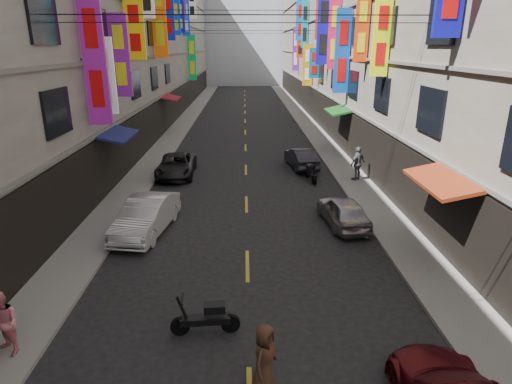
{
  "coord_description": "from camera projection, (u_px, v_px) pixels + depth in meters",
  "views": [
    {
      "loc": [
        -0.05,
        4.99,
        7.09
      ],
      "look_at": [
        0.19,
        14.1,
        3.98
      ],
      "focal_mm": 30.0,
      "sensor_mm": 36.0,
      "label": 1
    }
  ],
  "objects": [
    {
      "name": "pedestrian_rfar",
      "position": [
        358.0,
        163.0,
        23.3
      ],
      "size": [
        1.24,
        1.15,
        1.85
      ],
      "primitive_type": "imported",
      "rotation": [
        0.0,
        0.0,
        3.8
      ],
      "color": "#535355",
      "rests_on": "sidewalk_right"
    },
    {
      "name": "street_awnings",
      "position": [
        220.0,
        134.0,
        21.16
      ],
      "size": [
        13.99,
        35.2,
        0.41
      ],
      "color": "#15511F",
      "rests_on": "ground"
    },
    {
      "name": "shop_signage",
      "position": [
        241.0,
        15.0,
        27.81
      ],
      "size": [
        14.0,
        55.0,
        12.46
      ],
      "color": "blue",
      "rests_on": "ground"
    },
    {
      "name": "haze_block",
      "position": [
        244.0,
        25.0,
        81.07
      ],
      "size": [
        18.0,
        8.0,
        22.0
      ],
      "primitive_type": "cube",
      "color": "#B1B7C5",
      "rests_on": "ground"
    },
    {
      "name": "car_right_mid",
      "position": [
        343.0,
        211.0,
        17.73
      ],
      "size": [
        1.87,
        3.76,
        1.23
      ],
      "primitive_type": "imported",
      "rotation": [
        0.0,
        0.0,
        3.26
      ],
      "color": "#A3A2A7",
      "rests_on": "ground"
    },
    {
      "name": "scooter_far_right",
      "position": [
        311.0,
        173.0,
        23.65
      ],
      "size": [
        0.58,
        1.8,
        1.14
      ],
      "rotation": [
        0.0,
        0.0,
        3.29
      ],
      "color": "black",
      "rests_on": "ground"
    },
    {
      "name": "pedestrian_crossing",
      "position": [
        264.0,
        358.0,
        9.13
      ],
      "size": [
        0.82,
        0.93,
        1.58
      ],
      "primitive_type": "imported",
      "rotation": [
        0.0,
        0.0,
        1.09
      ],
      "color": "#44291B",
      "rests_on": "ground"
    },
    {
      "name": "building_row_left",
      "position": [
        94.0,
        15.0,
        33.94
      ],
      "size": [
        10.14,
        90.0,
        19.0
      ],
      "color": "gray",
      "rests_on": "ground"
    },
    {
      "name": "car_left_far",
      "position": [
        176.0,
        165.0,
        24.58
      ],
      "size": [
        2.11,
        4.42,
        1.22
      ],
      "primitive_type": "imported",
      "rotation": [
        0.0,
        0.0,
        0.02
      ],
      "color": "black",
      "rests_on": "ground"
    },
    {
      "name": "sidewalk_left",
      "position": [
        176.0,
        132.0,
        37.13
      ],
      "size": [
        2.0,
        90.0,
        0.12
      ],
      "primitive_type": "cube",
      "color": "slate",
      "rests_on": "ground"
    },
    {
      "name": "car_left_mid",
      "position": [
        146.0,
        216.0,
        16.96
      ],
      "size": [
        2.17,
        4.51,
        1.43
      ],
      "primitive_type": "imported",
      "rotation": [
        0.0,
        0.0,
        -0.16
      ],
      "color": "silver",
      "rests_on": "ground"
    },
    {
      "name": "sidewalk_right",
      "position": [
        314.0,
        131.0,
        37.43
      ],
      "size": [
        2.0,
        90.0,
        0.12
      ],
      "primitive_type": "cube",
      "color": "slate",
      "rests_on": "ground"
    },
    {
      "name": "lane_markings",
      "position": [
        245.0,
        139.0,
        34.46
      ],
      "size": [
        0.12,
        80.2,
        0.01
      ],
      "color": "gold",
      "rests_on": "ground"
    },
    {
      "name": "car_right_far",
      "position": [
        301.0,
        158.0,
        26.18
      ],
      "size": [
        1.83,
        3.91,
        1.24
      ],
      "primitive_type": "imported",
      "rotation": [
        0.0,
        0.0,
        3.28
      ],
      "color": "#27272E",
      "rests_on": "ground"
    },
    {
      "name": "overhead_cables",
      "position": [
        245.0,
        13.0,
        23.11
      ],
      "size": [
        14.0,
        38.04,
        1.24
      ],
      "color": "black",
      "rests_on": "ground"
    },
    {
      "name": "building_row_right",
      "position": [
        392.0,
        15.0,
        34.55
      ],
      "size": [
        10.14,
        90.0,
        19.0
      ],
      "color": "gray",
      "rests_on": "ground"
    },
    {
      "name": "pedestrian_lfar",
      "position": [
        3.0,
        324.0,
        9.98
      ],
      "size": [
        0.96,
        0.89,
        1.64
      ],
      "primitive_type": "imported",
      "rotation": [
        0.0,
        0.0,
        -0.58
      ],
      "color": "pink",
      "rests_on": "sidewalk_left"
    },
    {
      "name": "scooter_crossing",
      "position": [
        206.0,
        318.0,
        11.02
      ],
      "size": [
        1.8,
        0.5,
        1.14
      ],
      "rotation": [
        0.0,
        0.0,
        1.64
      ],
      "color": "black",
      "rests_on": "ground"
    }
  ]
}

